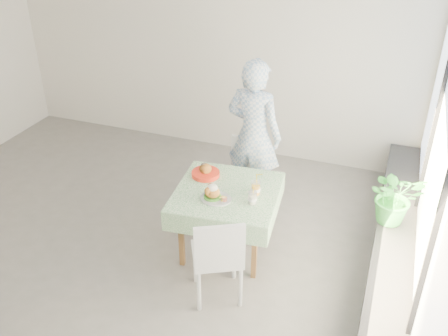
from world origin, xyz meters
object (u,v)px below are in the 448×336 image
at_px(juice_cup_orange, 256,189).
at_px(potted_plant, 395,196).
at_px(chair_far, 237,188).
at_px(chair_near, 217,271).
at_px(diner, 254,135).
at_px(cafe_table, 227,213).
at_px(main_dish, 214,195).

height_order(juice_cup_orange, potted_plant, potted_plant).
distance_m(chair_far, potted_plant, 1.90).
height_order(chair_near, diner, diner).
distance_m(cafe_table, main_dish, 0.39).
bearing_deg(main_dish, cafe_table, 70.83).
distance_m(chair_near, main_dish, 0.75).
height_order(chair_far, diner, diner).
bearing_deg(juice_cup_orange, chair_near, -100.31).
bearing_deg(juice_cup_orange, main_dish, -147.34).
height_order(chair_far, main_dish, main_dish).
distance_m(cafe_table, chair_far, 0.84).
distance_m(cafe_table, chair_near, 0.74).
distance_m(main_dish, potted_plant, 1.80).
relative_size(juice_cup_orange, potted_plant, 0.49).
bearing_deg(main_dish, diner, 87.57).
distance_m(juice_cup_orange, potted_plant, 1.38).
xyz_separation_m(chair_far, diner, (0.13, 0.17, 0.66)).
relative_size(cafe_table, potted_plant, 1.93).
relative_size(chair_near, diner, 0.52).
relative_size(cafe_table, chair_far, 1.31).
bearing_deg(main_dish, chair_near, -66.13).
distance_m(chair_near, potted_plant, 1.90).
bearing_deg(cafe_table, juice_cup_orange, 7.93).
xyz_separation_m(cafe_table, diner, (-0.02, 0.97, 0.47)).
bearing_deg(juice_cup_orange, chair_far, 120.51).
bearing_deg(chair_near, diner, 96.04).
height_order(cafe_table, chair_far, chair_far).
distance_m(chair_far, chair_near, 1.53).
bearing_deg(chair_far, chair_near, -78.26).
bearing_deg(chair_far, diner, 51.49).
height_order(chair_far, juice_cup_orange, juice_cup_orange).
relative_size(main_dish, juice_cup_orange, 1.12).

